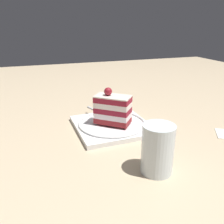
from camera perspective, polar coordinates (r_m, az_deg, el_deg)
name	(u,v)px	position (r m, az deg, el deg)	size (l,w,h in m)	color
ground_plane	(119,129)	(0.69, 1.57, -4.11)	(2.40, 2.40, 0.00)	tan
dessert_plate	(112,125)	(0.69, 0.00, -3.09)	(0.21, 0.21, 0.02)	white
cake_slice	(113,109)	(0.67, 0.16, 0.74)	(0.11, 0.11, 0.10)	maroon
whipped_cream_dollop	(117,107)	(0.75, 1.26, 1.21)	(0.04, 0.04, 0.04)	white
fork	(99,112)	(0.76, -3.24, 0.05)	(0.05, 0.11, 0.00)	silver
drink_glass_near	(157,152)	(0.49, 10.72, -9.40)	(0.07, 0.07, 0.10)	silver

